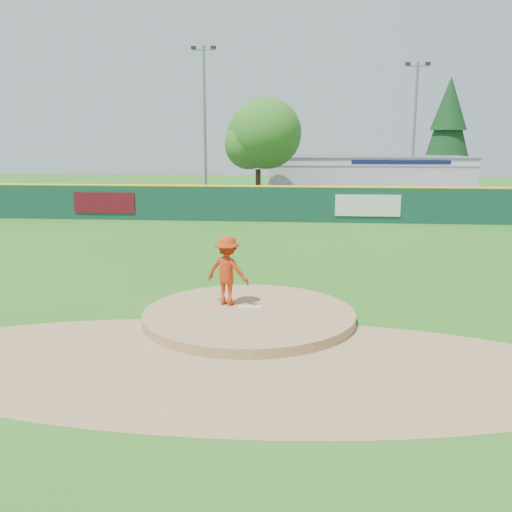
# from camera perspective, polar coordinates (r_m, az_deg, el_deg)

# --- Properties ---
(ground) EXTENTS (120.00, 120.00, 0.00)m
(ground) POSITION_cam_1_polar(r_m,az_deg,el_deg) (14.92, -0.72, -6.44)
(ground) COLOR #286B19
(ground) RESTS_ON ground
(pitchers_mound) EXTENTS (5.50, 5.50, 0.50)m
(pitchers_mound) POSITION_cam_1_polar(r_m,az_deg,el_deg) (14.92, -0.72, -6.44)
(pitchers_mound) COLOR #9E774C
(pitchers_mound) RESTS_ON ground
(pitching_rubber) EXTENTS (0.60, 0.15, 0.04)m
(pitching_rubber) POSITION_cam_1_polar(r_m,az_deg,el_deg) (15.13, -0.60, -5.12)
(pitching_rubber) COLOR white
(pitching_rubber) RESTS_ON pitchers_mound
(infield_dirt_arc) EXTENTS (15.40, 15.40, 0.01)m
(infield_dirt_arc) POSITION_cam_1_polar(r_m,az_deg,el_deg) (12.13, -2.23, -10.80)
(infield_dirt_arc) COLOR #9E774C
(infield_dirt_arc) RESTS_ON ground
(parking_lot) EXTENTS (44.00, 16.00, 0.02)m
(parking_lot) POSITION_cam_1_polar(r_m,az_deg,el_deg) (41.39, 3.23, 5.20)
(parking_lot) COLOR #38383A
(parking_lot) RESTS_ON ground
(pitcher) EXTENTS (1.36, 1.04, 1.86)m
(pitcher) POSITION_cam_1_polar(r_m,az_deg,el_deg) (15.23, -2.87, -1.48)
(pitcher) COLOR #BC3010
(pitcher) RESTS_ON pitchers_mound
(van) EXTENTS (4.75, 3.26, 1.21)m
(van) POSITION_cam_1_polar(r_m,az_deg,el_deg) (36.24, -3.50, 5.26)
(van) COLOR white
(van) RESTS_ON parking_lot
(pool_building_grp) EXTENTS (15.20, 8.20, 3.31)m
(pool_building_grp) POSITION_cam_1_polar(r_m,az_deg,el_deg) (46.42, 10.98, 7.76)
(pool_building_grp) COLOR silver
(pool_building_grp) RESTS_ON ground
(fence_banners) EXTENTS (18.71, 0.04, 1.20)m
(fence_banners) POSITION_cam_1_polar(r_m,az_deg,el_deg) (32.52, -2.30, 5.21)
(fence_banners) COLOR #5B0D18
(fence_banners) RESTS_ON ground
(playground_slide) EXTENTS (0.88, 2.47, 1.36)m
(playground_slide) POSITION_cam_1_polar(r_m,az_deg,el_deg) (40.47, -20.27, 5.33)
(playground_slide) COLOR blue
(playground_slide) RESTS_ON ground
(outfield_fence) EXTENTS (40.00, 0.14, 2.07)m
(outfield_fence) POSITION_cam_1_polar(r_m,az_deg,el_deg) (32.34, 2.65, 5.33)
(outfield_fence) COLOR #123B2E
(outfield_fence) RESTS_ON ground
(deciduous_tree) EXTENTS (5.60, 5.60, 7.36)m
(deciduous_tree) POSITION_cam_1_polar(r_m,az_deg,el_deg) (39.27, 0.22, 11.52)
(deciduous_tree) COLOR #382314
(deciduous_tree) RESTS_ON ground
(conifer_tree) EXTENTS (4.40, 4.40, 9.50)m
(conifer_tree) POSITION_cam_1_polar(r_m,az_deg,el_deg) (51.42, 18.68, 12.05)
(conifer_tree) COLOR #382314
(conifer_tree) RESTS_ON ground
(light_pole_left) EXTENTS (1.75, 0.25, 11.00)m
(light_pole_left) POSITION_cam_1_polar(r_m,az_deg,el_deg) (41.81, -5.15, 13.53)
(light_pole_left) COLOR gray
(light_pole_left) RESTS_ON ground
(light_pole_right) EXTENTS (1.75, 0.25, 10.00)m
(light_pole_right) POSITION_cam_1_polar(r_m,az_deg,el_deg) (43.77, 15.56, 12.41)
(light_pole_right) COLOR gray
(light_pole_right) RESTS_ON ground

